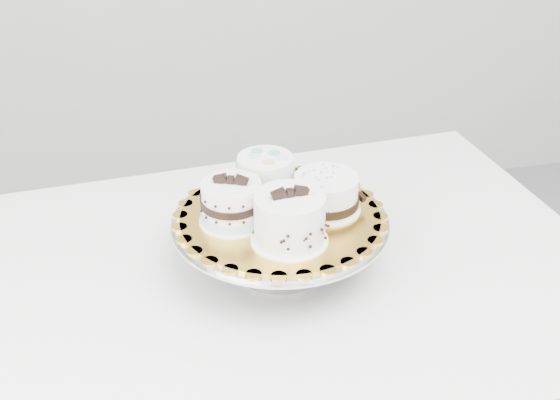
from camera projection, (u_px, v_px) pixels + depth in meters
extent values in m
cube|color=white|center=(260.00, 279.00, 1.17)|extent=(1.22, 0.87, 0.04)
cube|color=white|center=(428.00, 283.00, 1.78)|extent=(0.05, 0.05, 0.71)
cylinder|color=gray|center=(280.00, 262.00, 1.17)|extent=(0.16, 0.16, 0.01)
cylinder|color=gray|center=(280.00, 244.00, 1.15)|extent=(0.10, 0.10, 0.09)
cylinder|color=silver|center=(280.00, 220.00, 1.13)|extent=(0.34, 0.34, 0.01)
cylinder|color=silver|center=(280.00, 221.00, 1.13)|extent=(0.35, 0.35, 0.00)
cylinder|color=gold|center=(280.00, 216.00, 1.13)|extent=(0.42, 0.42, 0.00)
cylinder|color=white|center=(289.00, 240.00, 1.06)|extent=(0.12, 0.12, 0.00)
cylinder|color=white|center=(290.00, 218.00, 1.04)|extent=(0.12, 0.12, 0.07)
cylinder|color=white|center=(233.00, 220.00, 1.11)|extent=(0.11, 0.11, 0.00)
cylinder|color=white|center=(232.00, 202.00, 1.09)|extent=(0.12, 0.12, 0.07)
cylinder|color=silver|center=(232.00, 215.00, 1.10)|extent=(0.10, 0.10, 0.02)
cylinder|color=black|center=(232.00, 200.00, 1.09)|extent=(0.10, 0.10, 0.01)
cylinder|color=white|center=(266.00, 192.00, 1.18)|extent=(0.11, 0.11, 0.00)
cylinder|color=white|center=(265.00, 175.00, 1.17)|extent=(0.12, 0.12, 0.07)
cylinder|color=white|center=(325.00, 208.00, 1.14)|extent=(0.11, 0.11, 0.00)
cylinder|color=white|center=(326.00, 192.00, 1.13)|extent=(0.13, 0.13, 0.06)
cylinder|color=black|center=(326.00, 200.00, 1.13)|extent=(0.11, 0.11, 0.01)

